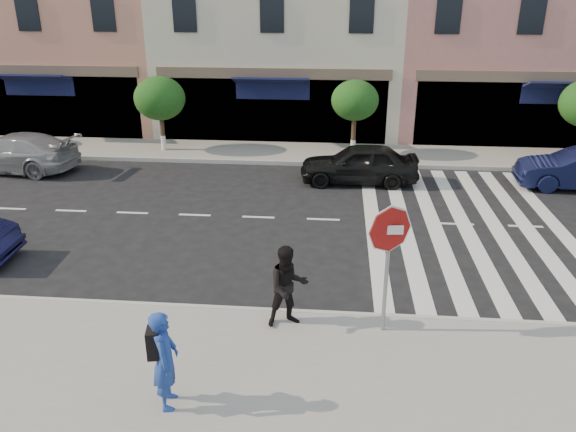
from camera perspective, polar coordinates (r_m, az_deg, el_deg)
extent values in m
plane|color=black|center=(13.75, -5.33, -6.49)|extent=(120.00, 120.00, 0.00)
cube|color=gray|center=(10.65, -8.99, -15.82)|extent=(60.00, 4.50, 0.15)
cube|color=gray|center=(23.86, -0.71, 6.45)|extent=(60.00, 3.00, 0.15)
cube|color=beige|center=(28.99, -0.54, 20.15)|extent=(11.00, 9.00, 11.00)
cylinder|color=#473323|center=(24.45, -12.63, 8.42)|extent=(0.18, 0.18, 1.60)
cylinder|color=silver|center=(24.57, -12.53, 7.29)|extent=(0.20, 0.20, 0.60)
ellipsoid|color=#1D4A15|center=(24.17, -12.91, 11.58)|extent=(2.10, 2.10, 1.79)
cylinder|color=#473323|center=(23.33, 6.66, 8.29)|extent=(0.18, 0.18, 1.71)
cylinder|color=silver|center=(23.47, 6.60, 6.98)|extent=(0.20, 0.20, 0.60)
ellipsoid|color=#1D4A15|center=(23.03, 6.82, 11.60)|extent=(1.90, 1.90, 1.62)
cylinder|color=gray|center=(11.15, 9.96, -6.02)|extent=(0.09, 0.09, 2.45)
cylinder|color=white|center=(10.70, 10.32, -1.31)|extent=(0.96, 0.12, 0.96)
cylinder|color=#9E1411|center=(10.69, 10.32, -1.35)|extent=(0.89, 0.12, 0.89)
cube|color=white|center=(10.66, 10.34, -1.41)|extent=(0.50, 0.07, 0.18)
imported|color=#203E93|center=(9.54, -12.36, -14.07)|extent=(0.53, 0.71, 1.76)
imported|color=black|center=(11.34, -0.01, -7.18)|extent=(1.02, 0.91, 1.74)
imported|color=gray|center=(23.93, -26.10, 5.80)|extent=(5.13, 2.51, 1.44)
imported|color=black|center=(20.32, 7.23, 5.30)|extent=(4.22, 1.77, 1.43)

